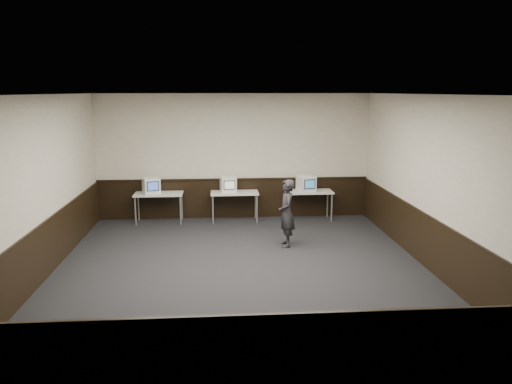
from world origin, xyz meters
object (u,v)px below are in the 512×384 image
desk_center (235,195)px  emac_right (306,184)px  emac_center (228,184)px  desk_right (309,194)px  desk_left (159,196)px  emac_left (151,186)px  person (287,213)px

desk_center → emac_right: emac_right is taller
emac_right → emac_center: bearing=162.5°
desk_center → desk_right: same height
emac_right → desk_left: bearing=164.1°
desk_center → emac_left: emac_left is taller
emac_left → emac_center: emac_left is taller
desk_right → emac_right: bearing=-151.5°
emac_right → person: bearing=-125.5°
emac_left → person: bearing=-53.8°
desk_center → desk_right: size_ratio=1.00×
desk_left → emac_left: 0.32m
desk_right → person: (-0.87, -2.18, 0.04)m
desk_center → emac_left: size_ratio=2.31×
desk_left → emac_left: (-0.17, -0.01, 0.27)m
emac_left → emac_right: emac_right is taller
desk_center → emac_right: (1.82, -0.04, 0.27)m
desk_center → emac_center: (-0.16, 0.04, 0.26)m
emac_center → person: bearing=-69.8°
emac_center → emac_right: emac_right is taller
emac_right → person: (-0.79, -2.14, -0.23)m
desk_center → emac_right: bearing=-1.3°
desk_left → desk_right: same height
emac_center → emac_right: bearing=-10.2°
person → desk_center: bearing=-155.0°
emac_right → person: size_ratio=0.35×
desk_right → person: person is taller
desk_left → emac_right: bearing=-0.7°
desk_right → emac_left: 3.98m
emac_left → emac_center: bearing=-17.3°
desk_center → emac_right: size_ratio=2.35×
desk_left → person: 3.65m
emac_left → person: person is taller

